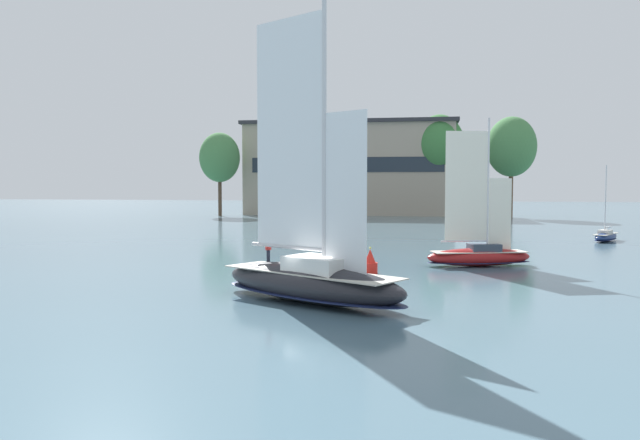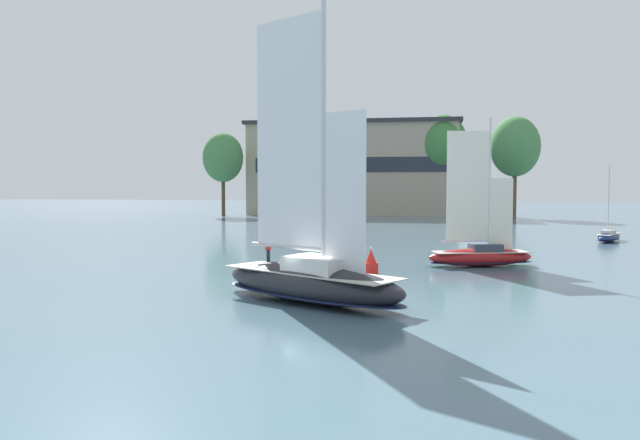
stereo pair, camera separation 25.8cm
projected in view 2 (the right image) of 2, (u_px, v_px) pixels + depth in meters
name	position (u px, v px, depth m)	size (l,w,h in m)	color
ground_plane	(310.00, 302.00, 32.34)	(400.00, 400.00, 0.00)	slate
waterfront_building	(354.00, 168.00, 128.21)	(42.83, 16.78, 18.75)	tan
tree_shore_left	(515.00, 147.00, 114.49)	(9.03, 9.03, 18.58)	brown
tree_shore_center	(443.00, 145.00, 120.49)	(9.53, 9.53, 19.62)	brown
tree_shore_right	(223.00, 158.00, 120.94)	(7.84, 7.84, 16.14)	#4C3828
sailboat_main	(310.00, 278.00, 32.25)	(11.83, 9.03, 16.27)	#232328
sailboat_moored_near_marina	(609.00, 236.00, 66.58)	(4.35, 5.96, 8.15)	navy
sailboat_moored_mid_channel	(480.00, 254.00, 46.51)	(8.33, 4.46, 11.04)	maroon
channel_buoy	(371.00, 263.00, 42.57)	(1.01, 1.01, 1.85)	red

